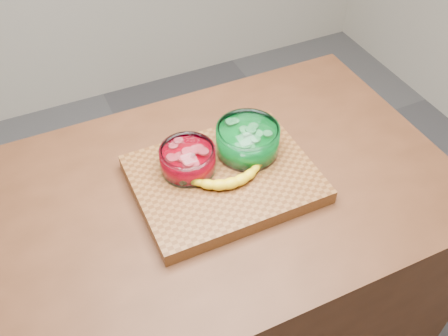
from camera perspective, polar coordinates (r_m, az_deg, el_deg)
name	(u,v)px	position (r m, az deg, el deg)	size (l,w,h in m)	color
counter	(224,279)	(1.65, 0.00, -12.56)	(1.20, 0.80, 0.90)	#502B18
cutting_board	(224,179)	(1.28, 0.00, -1.26)	(0.45, 0.35, 0.04)	brown
bowl_red	(188,159)	(1.25, -4.16, 0.98)	(0.14, 0.14, 0.07)	white
bowl_green	(248,140)	(1.30, 2.71, 3.20)	(0.17, 0.17, 0.08)	white
banana	(227,174)	(1.24, 0.40, -0.71)	(0.24, 0.12, 0.03)	yellow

